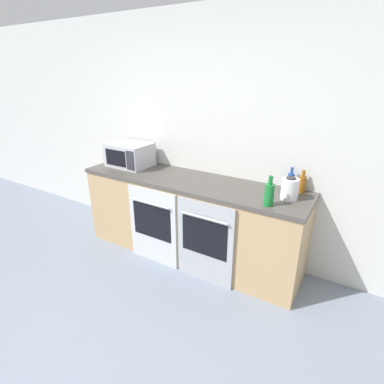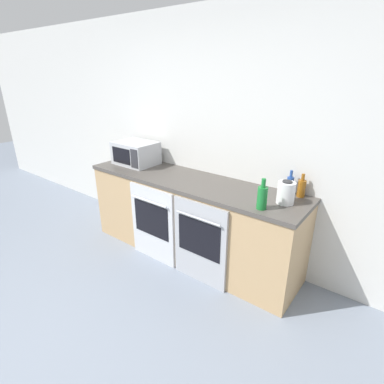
% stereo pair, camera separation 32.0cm
% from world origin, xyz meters
% --- Properties ---
extents(ground_plane, '(16.00, 16.00, 0.00)m').
position_xyz_m(ground_plane, '(0.00, 0.00, 0.00)').
color(ground_plane, gray).
extents(wall_back, '(10.00, 0.06, 2.60)m').
position_xyz_m(wall_back, '(0.00, 2.18, 1.30)').
color(wall_back, silver).
rests_on(wall_back, ground_plane).
extents(counter_back, '(2.51, 0.65, 0.92)m').
position_xyz_m(counter_back, '(0.00, 1.84, 0.46)').
color(counter_back, tan).
rests_on(counter_back, ground_plane).
extents(oven_left, '(0.61, 0.06, 0.86)m').
position_xyz_m(oven_left, '(-0.26, 1.51, 0.44)').
color(oven_left, silver).
rests_on(oven_left, ground_plane).
extents(oven_right, '(0.61, 0.06, 0.86)m').
position_xyz_m(oven_right, '(0.37, 1.51, 0.44)').
color(oven_right, '#A8AAAF').
rests_on(oven_right, ground_plane).
extents(microwave, '(0.50, 0.39, 0.27)m').
position_xyz_m(microwave, '(-0.88, 1.89, 1.05)').
color(microwave, '#B7BABF').
rests_on(microwave, counter_back).
extents(bottle_green, '(0.08, 0.08, 0.27)m').
position_xyz_m(bottle_green, '(0.92, 1.62, 1.02)').
color(bottle_green, '#19722D').
rests_on(bottle_green, counter_back).
extents(bottle_blue, '(0.06, 0.06, 0.23)m').
position_xyz_m(bottle_blue, '(0.98, 2.08, 1.01)').
color(bottle_blue, '#234793').
rests_on(bottle_blue, counter_back).
extents(bottle_amber, '(0.07, 0.07, 0.22)m').
position_xyz_m(bottle_amber, '(1.09, 2.08, 1.00)').
color(bottle_amber, '#8C5114').
rests_on(bottle_amber, counter_back).
extents(kettle, '(0.15, 0.15, 0.20)m').
position_xyz_m(kettle, '(1.03, 1.85, 1.02)').
color(kettle, white).
rests_on(kettle, counter_back).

